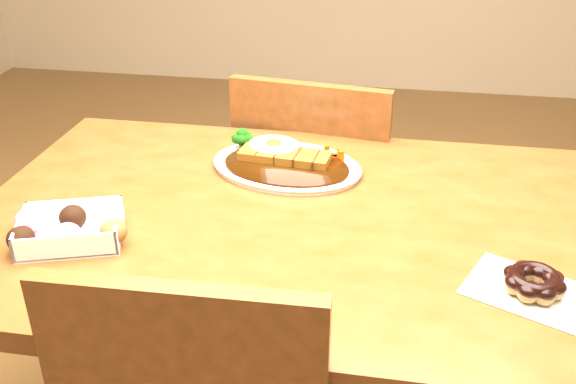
% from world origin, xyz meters
% --- Properties ---
extents(table, '(1.20, 0.80, 0.75)m').
position_xyz_m(table, '(0.00, 0.00, 0.65)').
color(table, '#502E10').
rests_on(table, ground).
extents(chair_far, '(0.47, 0.47, 0.87)m').
position_xyz_m(chair_far, '(-0.00, 0.54, 0.48)').
color(chair_far, '#502E10').
rests_on(chair_far, ground).
extents(katsu_curry_plate, '(0.35, 0.28, 0.06)m').
position_xyz_m(katsu_curry_plate, '(-0.04, 0.19, 0.77)').
color(katsu_curry_plate, white).
rests_on(katsu_curry_plate, table).
extents(donut_box, '(0.21, 0.18, 0.05)m').
position_xyz_m(donut_box, '(-0.37, -0.16, 0.77)').
color(donut_box, white).
rests_on(donut_box, table).
extents(pon_de_ring, '(0.23, 0.20, 0.04)m').
position_xyz_m(pon_de_ring, '(0.41, -0.18, 0.77)').
color(pon_de_ring, silver).
rests_on(pon_de_ring, table).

